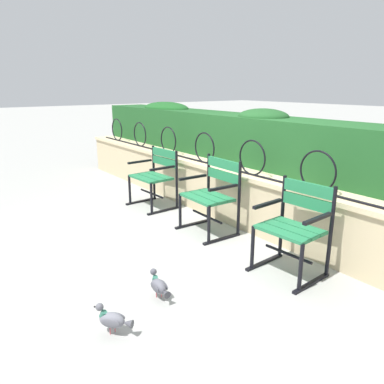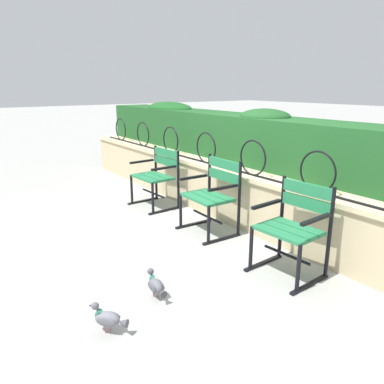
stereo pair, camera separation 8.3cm
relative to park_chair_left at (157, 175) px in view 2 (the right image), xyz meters
name	(u,v)px [view 2 (the right image)]	position (x,y,z in m)	size (l,w,h in m)	color
ground_plane	(182,240)	(1.28, -0.44, -0.46)	(60.00, 60.00, 0.00)	#9E9E99
stone_wall	(244,198)	(1.28, 0.50, -0.12)	(8.32, 0.41, 0.68)	#C6B289
iron_arch_fence	(229,155)	(1.07, 0.43, 0.40)	(7.76, 0.02, 0.42)	black
hedge_row	(275,140)	(1.27, 1.02, 0.57)	(8.15, 0.68, 0.76)	#1E5123
park_chair_left	(157,175)	(0.00, 0.00, 0.00)	(0.64, 0.55, 0.83)	#237547
park_chair_centre	(213,194)	(1.25, 0.02, 0.01)	(0.64, 0.54, 0.89)	#237547
park_chair_right	(294,226)	(2.49, -0.02, 0.00)	(0.60, 0.55, 0.86)	#237547
pigeon_near_chairs	(156,285)	(2.14, -1.27, -0.35)	(0.29, 0.12, 0.22)	#5B5B66
pigeon_far_side	(108,318)	(2.34, -1.78, -0.35)	(0.25, 0.22, 0.22)	slate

